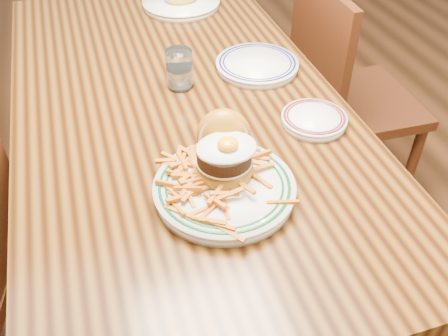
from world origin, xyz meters
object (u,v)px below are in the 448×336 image
object	(u,v)px
table	(178,124)
main_plate	(224,175)
side_plate	(314,119)
chair_right	(342,94)

from	to	relation	value
table	main_plate	bearing A→B (deg)	-87.57
table	side_plate	distance (m)	0.39
table	side_plate	bearing A→B (deg)	-36.32
main_plate	table	bearing A→B (deg)	108.97
main_plate	side_plate	bearing A→B (deg)	46.02
table	main_plate	distance (m)	0.40
chair_right	side_plate	world-z (taller)	chair_right
table	main_plate	size ratio (longest dim) A/B	5.04
chair_right	side_plate	bearing A→B (deg)	53.43
chair_right	main_plate	world-z (taller)	chair_right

